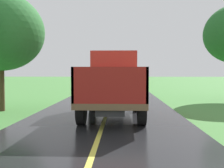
% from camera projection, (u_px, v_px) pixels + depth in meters
% --- Properties ---
extents(banana_truck_near, '(2.38, 5.82, 2.80)m').
position_uv_depth(banana_truck_near, '(114.00, 82.00, 11.31)').
color(banana_truck_near, '#2D2D30').
rests_on(banana_truck_near, road_surface).
extents(roadside_tree_near_left, '(4.21, 4.21, 5.76)m').
position_uv_depth(roadside_tree_near_left, '(0.00, 32.00, 12.42)').
color(roadside_tree_near_left, '#4C3823').
rests_on(roadside_tree_near_left, ground).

